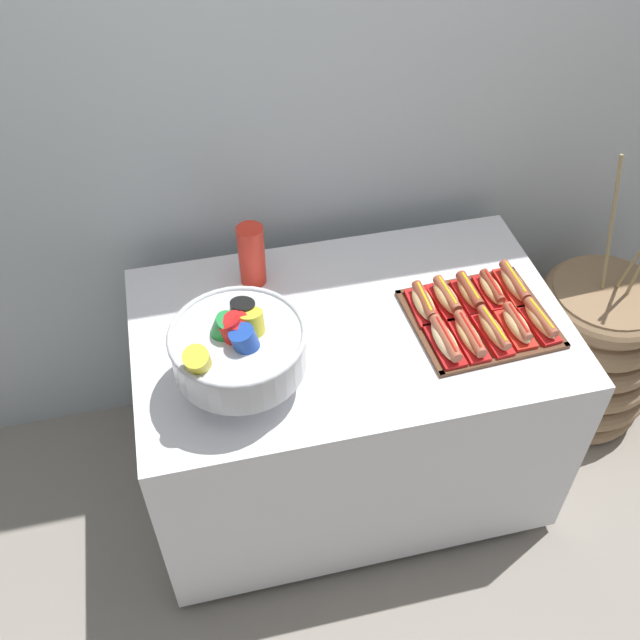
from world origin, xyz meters
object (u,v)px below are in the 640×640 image
(hot_dog_5, at_px, (423,303))
(hot_dog_1, at_px, (469,337))
(serving_tray, at_px, (479,319))
(hot_dog_4, at_px, (540,321))
(buffet_table, at_px, (347,402))
(hot_dog_0, at_px, (445,341))
(hot_dog_3, at_px, (517,326))
(hot_dog_2, at_px, (493,331))
(cup_stack, at_px, (252,255))
(hot_dog_7, at_px, (469,293))
(hot_dog_8, at_px, (491,290))
(hot_dog_9, at_px, (514,284))
(floor_vase, at_px, (587,350))
(punch_bowl, at_px, (238,348))
(hot_dog_6, at_px, (446,298))

(hot_dog_5, bearing_deg, hot_dog_1, -62.44)
(serving_tray, relative_size, hot_dog_4, 2.46)
(serving_tray, bearing_deg, buffet_table, 169.31)
(serving_tray, xyz_separation_m, hot_dog_0, (-0.15, -0.09, 0.03))
(hot_dog_1, xyz_separation_m, hot_dog_3, (0.15, 0.01, 0.00))
(serving_tray, relative_size, hot_dog_2, 2.32)
(serving_tray, xyz_separation_m, cup_stack, (-0.63, 0.33, 0.10))
(hot_dog_7, height_order, hot_dog_8, hot_dog_7)
(hot_dog_5, relative_size, hot_dog_7, 1.02)
(hot_dog_1, height_order, hot_dog_9, hot_dog_9)
(floor_vase, distance_m, hot_dog_4, 0.74)
(hot_dog_0, xyz_separation_m, hot_dog_5, (-0.01, 0.16, -0.00))
(hot_dog_8, bearing_deg, punch_bowl, -167.76)
(floor_vase, relative_size, cup_stack, 5.49)
(hot_dog_0, height_order, hot_dog_8, hot_dog_0)
(hot_dog_9, relative_size, punch_bowl, 0.51)
(hot_dog_2, relative_size, punch_bowl, 0.50)
(hot_dog_1, relative_size, hot_dog_8, 1.14)
(hot_dog_3, relative_size, cup_stack, 0.79)
(floor_vase, height_order, hot_dog_1, floor_vase)
(hot_dog_0, xyz_separation_m, hot_dog_2, (0.15, 0.01, -0.00))
(serving_tray, bearing_deg, hot_dog_9, 31.93)
(hot_dog_8, xyz_separation_m, cup_stack, (-0.70, 0.24, 0.07))
(hot_dog_1, height_order, hot_dog_5, hot_dog_5)
(floor_vase, distance_m, hot_dog_6, 0.87)
(hot_dog_5, distance_m, hot_dog_7, 0.15)
(hot_dog_0, distance_m, hot_dog_5, 0.17)
(hot_dog_8, bearing_deg, hot_dog_0, -140.63)
(serving_tray, distance_m, hot_dog_0, 0.17)
(hot_dog_8, bearing_deg, hot_dog_4, -62.44)
(serving_tray, bearing_deg, punch_bowl, -173.19)
(cup_stack, bearing_deg, hot_dog_5, -28.22)
(floor_vase, bearing_deg, hot_dog_8, -168.14)
(hot_dog_1, bearing_deg, buffet_table, 152.92)
(hot_dog_6, xyz_separation_m, hot_dog_9, (0.22, 0.01, -0.00))
(hot_dog_0, height_order, cup_stack, cup_stack)
(hot_dog_8, relative_size, punch_bowl, 0.44)
(hot_dog_2, height_order, hot_dog_8, hot_dog_2)
(buffet_table, bearing_deg, floor_vase, 7.32)
(serving_tray, bearing_deg, hot_dog_5, 154.31)
(buffet_table, xyz_separation_m, hot_dog_2, (0.38, -0.15, 0.41))
(hot_dog_6, relative_size, cup_stack, 0.83)
(hot_dog_2, bearing_deg, hot_dog_3, 3.12)
(hot_dog_4, distance_m, hot_dog_9, 0.17)
(floor_vase, relative_size, hot_dog_2, 6.23)
(serving_tray, relative_size, hot_dog_8, 2.66)
(hot_dog_1, height_order, hot_dog_2, hot_dog_2)
(hot_dog_4, xyz_separation_m, hot_dog_7, (-0.16, 0.16, 0.00))
(floor_vase, distance_m, hot_dog_3, 0.79)
(hot_dog_9, bearing_deg, hot_dog_6, -176.88)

